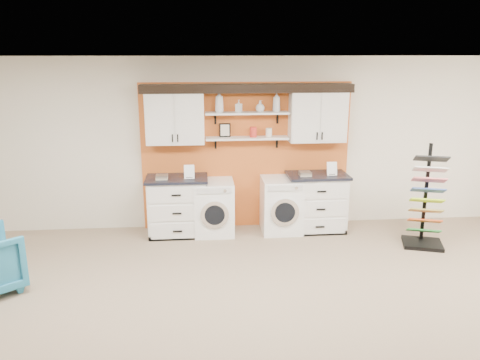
{
  "coord_description": "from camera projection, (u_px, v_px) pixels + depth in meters",
  "views": [
    {
      "loc": [
        -0.75,
        -3.53,
        2.85
      ],
      "look_at": [
        -0.24,
        2.3,
        1.25
      ],
      "focal_mm": 35.0,
      "sensor_mm": 36.0,
      "label": 1
    }
  ],
  "objects": [
    {
      "name": "ceiling",
      "position": [
        299.0,
        60.0,
        3.47
      ],
      "size": [
        10.0,
        10.0,
        0.0
      ],
      "primitive_type": "plane",
      "rotation": [
        3.14,
        0.0,
        0.0
      ],
      "color": "white",
      "rests_on": "wall_back"
    },
    {
      "name": "wall_back",
      "position": [
        246.0,
        144.0,
        7.68
      ],
      "size": [
        10.0,
        0.0,
        10.0
      ],
      "primitive_type": "plane",
      "rotation": [
        1.57,
        0.0,
        0.0
      ],
      "color": "beige",
      "rests_on": "floor"
    },
    {
      "name": "accent_panel",
      "position": [
        246.0,
        156.0,
        7.7
      ],
      "size": [
        3.4,
        0.07,
        2.4
      ],
      "primitive_type": "cube",
      "color": "#C35921",
      "rests_on": "wall_back"
    },
    {
      "name": "upper_cabinet_left",
      "position": [
        175.0,
        117.0,
        7.26
      ],
      "size": [
        0.9,
        0.35,
        0.84
      ],
      "color": "silver",
      "rests_on": "wall_back"
    },
    {
      "name": "upper_cabinet_right",
      "position": [
        318.0,
        115.0,
        7.45
      ],
      "size": [
        0.9,
        0.35,
        0.84
      ],
      "color": "silver",
      "rests_on": "wall_back"
    },
    {
      "name": "shelf_lower",
      "position": [
        247.0,
        138.0,
        7.46
      ],
      "size": [
        1.32,
        0.28,
        0.03
      ],
      "primitive_type": "cube",
      "color": "silver",
      "rests_on": "wall_back"
    },
    {
      "name": "shelf_upper",
      "position": [
        247.0,
        113.0,
        7.35
      ],
      "size": [
        1.32,
        0.28,
        0.03
      ],
      "primitive_type": "cube",
      "color": "silver",
      "rests_on": "wall_back"
    },
    {
      "name": "crown_molding",
      "position": [
        247.0,
        87.0,
        7.26
      ],
      "size": [
        3.3,
        0.41,
        0.13
      ],
      "color": "black",
      "rests_on": "wall_back"
    },
    {
      "name": "picture_frame",
      "position": [
        225.0,
        130.0,
        7.44
      ],
      "size": [
        0.18,
        0.02,
        0.22
      ],
      "color": "black",
      "rests_on": "shelf_lower"
    },
    {
      "name": "canister_red",
      "position": [
        253.0,
        132.0,
        7.44
      ],
      "size": [
        0.11,
        0.11,
        0.16
      ],
      "primitive_type": "cylinder",
      "color": "red",
      "rests_on": "shelf_lower"
    },
    {
      "name": "canister_cream",
      "position": [
        269.0,
        132.0,
        7.46
      ],
      "size": [
        0.1,
        0.1,
        0.14
      ],
      "primitive_type": "cylinder",
      "color": "silver",
      "rests_on": "shelf_lower"
    },
    {
      "name": "base_cabinet_left",
      "position": [
        178.0,
        206.0,
        7.49
      ],
      "size": [
        0.97,
        0.66,
        0.95
      ],
      "color": "silver",
      "rests_on": "floor"
    },
    {
      "name": "base_cabinet_right",
      "position": [
        316.0,
        202.0,
        7.68
      ],
      "size": [
        0.97,
        0.66,
        0.95
      ],
      "color": "silver",
      "rests_on": "floor"
    },
    {
      "name": "washer",
      "position": [
        214.0,
        207.0,
        7.54
      ],
      "size": [
        0.63,
        0.71,
        0.88
      ],
      "color": "white",
      "rests_on": "floor"
    },
    {
      "name": "dryer",
      "position": [
        281.0,
        205.0,
        7.63
      ],
      "size": [
        0.64,
        0.71,
        0.89
      ],
      "color": "white",
      "rests_on": "floor"
    },
    {
      "name": "sample_rack",
      "position": [
        425.0,
        214.0,
        7.04
      ],
      "size": [
        0.68,
        0.62,
        1.55
      ],
      "rotation": [
        0.0,
        0.0,
        -0.31
      ],
      "color": "black",
      "rests_on": "floor"
    },
    {
      "name": "soap_bottle_a",
      "position": [
        219.0,
        101.0,
        7.27
      ],
      "size": [
        0.14,
        0.14,
        0.34
      ],
      "primitive_type": "imported",
      "rotation": [
        0.0,
        0.0,
        1.53
      ],
      "color": "silver",
      "rests_on": "shelf_upper"
    },
    {
      "name": "soap_bottle_b",
      "position": [
        239.0,
        106.0,
        7.31
      ],
      "size": [
        0.12,
        0.12,
        0.19
      ],
      "primitive_type": "imported",
      "rotation": [
        0.0,
        0.0,
        2.67
      ],
      "color": "silver",
      "rests_on": "shelf_upper"
    },
    {
      "name": "soap_bottle_c",
      "position": [
        260.0,
        106.0,
        7.34
      ],
      "size": [
        0.18,
        0.18,
        0.18
      ],
      "primitive_type": "imported",
      "rotation": [
        0.0,
        0.0,
        1.18
      ],
      "color": "silver",
      "rests_on": "shelf_upper"
    },
    {
      "name": "soap_bottle_d",
      "position": [
        276.0,
        102.0,
        7.34
      ],
      "size": [
        0.12,
        0.12,
        0.32
      ],
      "primitive_type": "imported",
      "rotation": [
        0.0,
        0.0,
        0.01
      ],
      "color": "silver",
      "rests_on": "shelf_upper"
    }
  ]
}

